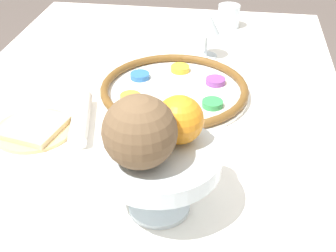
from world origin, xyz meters
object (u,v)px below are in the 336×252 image
orange_fruit (179,120)px  cup_near (229,16)px  seder_plate (174,90)px  napkin_roll (81,118)px  fruit_stand (159,164)px  coconut (140,132)px  bread_plate (34,128)px  wine_glass (207,23)px

orange_fruit → cup_near: (-0.82, 0.05, -0.13)m
seder_plate → napkin_roll: (0.16, -0.18, 0.00)m
seder_plate → fruit_stand: 0.40m
coconut → cup_near: 0.91m
cup_near → bread_plate: bearing=-30.3°
orange_fruit → coconut: (0.07, -0.05, 0.02)m
bread_plate → napkin_roll: napkin_roll is taller
seder_plate → wine_glass: wine_glass is taller
fruit_stand → cup_near: (-0.86, 0.08, -0.06)m
coconut → bread_plate: (-0.22, -0.28, -0.17)m
wine_glass → orange_fruit: (0.59, -0.00, 0.06)m
orange_fruit → bread_plate: (-0.16, -0.34, -0.15)m
wine_glass → coconut: 0.66m
orange_fruit → seder_plate: bearing=-171.1°
seder_plate → bread_plate: (0.20, -0.28, -0.01)m
wine_glass → fruit_stand: bearing=-2.8°
fruit_stand → coconut: coconut is taller
seder_plate → orange_fruit: (0.36, 0.06, 0.15)m
seder_plate → fruit_stand: size_ratio=1.75×
wine_glass → bread_plate: 0.56m
seder_plate → bread_plate: bearing=-54.2°
napkin_roll → cup_near: cup_near is taller
fruit_stand → seder_plate: bearing=-176.0°
seder_plate → bread_plate: seder_plate is taller
wine_glass → orange_fruit: 0.59m
napkin_roll → wine_glass: bearing=148.4°
wine_glass → seder_plate: bearing=-14.2°
seder_plate → cup_near: 0.48m
coconut → napkin_roll: (-0.26, -0.19, -0.16)m
coconut → napkin_roll: size_ratio=0.60×
wine_glass → bread_plate: bearing=-38.0°
coconut → fruit_stand: bearing=144.7°
bread_plate → wine_glass: bearing=142.0°
wine_glass → bread_plate: (0.43, -0.34, -0.09)m
coconut → orange_fruit: bearing=143.1°
wine_glass → fruit_stand: size_ratio=0.67×
coconut → seder_plate: bearing=-179.3°
fruit_stand → orange_fruit: (-0.04, 0.03, 0.06)m
cup_near → fruit_stand: bearing=-5.5°
bread_plate → cup_near: (-0.67, 0.39, 0.03)m
wine_glass → cup_near: 0.25m
orange_fruit → bread_plate: size_ratio=0.47×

